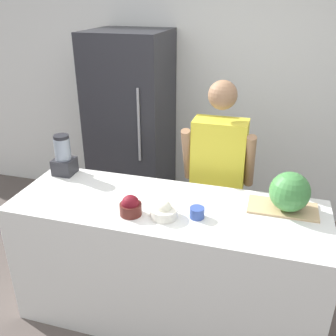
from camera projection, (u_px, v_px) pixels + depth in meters
wall_back at (213, 89)px, 3.73m from camera, size 8.00×0.06×2.60m
counter_island at (167, 262)px, 2.61m from camera, size 2.05×0.71×0.93m
refrigerator at (132, 130)px, 3.70m from camera, size 0.71×0.74×1.88m
person at (217, 181)px, 2.94m from camera, size 0.54×0.26×1.62m
cutting_board at (283, 208)px, 2.37m from camera, size 0.43×0.22×0.01m
watermelon at (290, 192)px, 2.29m from camera, size 0.25×0.25×0.25m
bowl_cherries at (131, 206)px, 2.30m from camera, size 0.14×0.14×0.13m
bowl_cream at (164, 211)px, 2.28m from camera, size 0.17×0.17×0.11m
bowl_small_blue at (197, 213)px, 2.27m from camera, size 0.09×0.09×0.07m
blender at (63, 157)px, 2.79m from camera, size 0.15×0.15×0.31m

